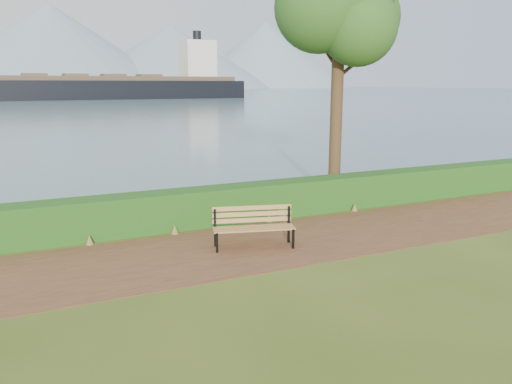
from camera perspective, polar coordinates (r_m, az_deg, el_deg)
name	(u,v)px	position (r m, az deg, el deg)	size (l,w,h in m)	color
ground	(246,252)	(11.55, -1.14, -6.85)	(140.00, 140.00, 0.00)	#405017
path	(241,248)	(11.81, -1.73, -6.40)	(40.00, 3.40, 0.01)	#58311E
hedge	(208,206)	(13.74, -5.53, -1.62)	(32.00, 0.85, 1.00)	#154614
water	(30,92)	(270.06, -24.39, 10.42)	(700.00, 510.00, 0.00)	#45626F
mountains	(9,50)	(416.76, -26.39, 14.35)	(585.00, 190.00, 70.00)	#7A8FA3
bench	(253,224)	(11.77, -0.32, -3.67)	(1.98, 1.04, 0.96)	black
tree	(340,3)	(16.50, 9.58, 20.56)	(4.32, 3.57, 8.35)	#372016
cargo_ship	(132,87)	(131.58, -14.03, 11.52)	(62.96, 12.48, 19.00)	black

